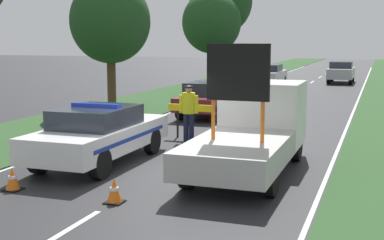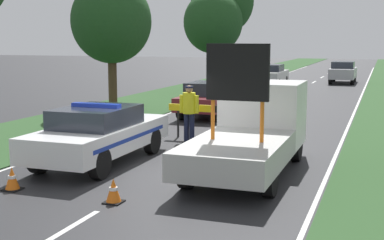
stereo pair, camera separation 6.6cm
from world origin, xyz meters
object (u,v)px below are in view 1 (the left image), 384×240
Objects in this scene: work_truck at (253,128)px; queued_car_hatch_blue at (243,85)px; traffic_cone_centre_front at (114,191)px; traffic_cone_near_police at (12,179)px; police_officer at (189,108)px; police_car at (99,133)px; roadside_tree_mid_left at (110,21)px; roadside_tree_near_right at (212,23)px; queued_car_van_white at (269,76)px; road_barrier at (214,111)px; roadside_tree_far_left at (221,2)px; queued_car_sedan_silver at (341,72)px; queued_car_wagon_maroon at (208,98)px; pedestrian_civilian at (236,112)px.

work_truck is 1.22× the size of queued_car_hatch_blue.
traffic_cone_near_police is at bearing 178.23° from traffic_cone_centre_front.
police_officer is (-2.76, 2.87, 0.04)m from work_truck.
roadside_tree_mid_left reaches higher than police_car.
roadside_tree_mid_left is at bearing -100.79° from roadside_tree_near_right.
road_barrier is at bearing 96.12° from queued_car_van_white.
traffic_cone_near_police is 0.07× the size of roadside_tree_far_left.
work_truck is at bearing 89.70° from queued_car_sedan_silver.
police_car is 4.59m from road_barrier.
roadside_tree_near_right reaches higher than work_truck.
roadside_tree_mid_left is (-3.97, 12.03, 3.75)m from traffic_cone_near_police.
work_truck reaches higher than road_barrier.
traffic_cone_near_police is (-2.35, -7.11, -0.68)m from road_barrier.
queued_car_van_white is 14.95m from roadside_tree_mid_left.
queued_car_wagon_maroon is at bearing -73.30° from roadside_tree_near_right.
police_car is 15.88m from queued_car_hatch_blue.
queued_car_wagon_maroon is (0.07, 9.18, -0.03)m from police_car.
police_officer is at bearing 83.46° from queued_car_sedan_silver.
traffic_cone_centre_front is 0.12× the size of queued_car_sedan_silver.
road_barrier is 6.32× the size of traffic_cone_centre_front.
roadside_tree_far_left is at bearing 46.89° from queued_car_van_white.
queued_car_sedan_silver is (2.07, 32.04, 0.59)m from traffic_cone_centre_front.
roadside_tree_far_left is (-2.56, -2.73, 4.70)m from queued_car_van_white.
pedestrian_civilian is 0.42× the size of queued_car_sedan_silver.
queued_car_van_white is at bearing 61.69° from roadside_tree_near_right.
roadside_tree_far_left reaches higher than queued_car_sedan_silver.
pedestrian_civilian is 18.50m from roadside_tree_far_left.
queued_car_sedan_silver reaches higher than traffic_cone_centre_front.
police_officer is 1.71m from pedestrian_civilian.
pedestrian_civilian is 12.93m from queued_car_hatch_blue.
queued_car_van_white is 6.30m from roadside_tree_near_right.
road_barrier is 1.34m from pedestrian_civilian.
police_officer is 5.62m from queued_car_wagon_maroon.
roadside_tree_mid_left is (-4.37, -6.76, 3.21)m from queued_car_hatch_blue.
queued_car_van_white reaches higher than queued_car_wagon_maroon.
traffic_cone_centre_front is (2.49, -0.08, -0.00)m from traffic_cone_near_police.
police_car reaches higher than traffic_cone_near_police.
queued_car_van_white is 7.33m from queued_car_sedan_silver.
queued_car_hatch_blue is at bearing 90.49° from police_car.
queued_car_hatch_blue is at bearing 96.33° from traffic_cone_centre_front.
police_car is at bearing 62.73° from police_officer.
traffic_cone_near_police is at bearing -71.75° from roadside_tree_mid_left.
traffic_cone_centre_front is at bearing -56.10° from police_car.
police_officer is at bearing -50.02° from work_truck.
work_truck reaches higher than police_officer.
roadside_tree_far_left is (-3.89, 16.67, 4.47)m from police_officer.
pedestrian_civilian is 16.39m from roadside_tree_near_right.
queued_car_hatch_blue is 0.77× the size of roadside_tree_mid_left.
traffic_cone_centre_front is at bearing 59.25° from work_truck.
police_car is 18.89m from roadside_tree_near_right.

